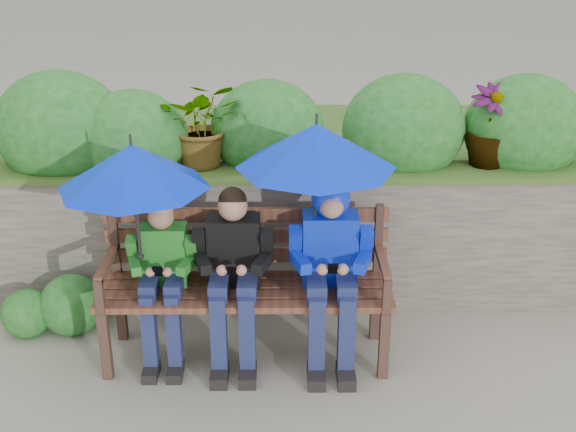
{
  "coord_description": "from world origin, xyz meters",
  "views": [
    {
      "loc": [
        -0.03,
        -4.03,
        2.66
      ],
      "look_at": [
        0.0,
        0.1,
        0.95
      ],
      "focal_mm": 45.0,
      "sensor_mm": 36.0,
      "label": 1
    }
  ],
  "objects_px": {
    "boy_middle": "(234,268)",
    "boy_right": "(331,258)",
    "umbrella_right": "(316,146)",
    "boy_left": "(163,272)",
    "umbrella_left": "(133,166)",
    "park_bench": "(246,275)"
  },
  "relations": [
    {
      "from": "boy_right",
      "to": "park_bench",
      "type": "bearing_deg",
      "value": 171.73
    },
    {
      "from": "umbrella_right",
      "to": "boy_middle",
      "type": "bearing_deg",
      "value": -172.09
    },
    {
      "from": "park_bench",
      "to": "umbrella_right",
      "type": "distance_m",
      "value": 0.97
    },
    {
      "from": "boy_middle",
      "to": "boy_right",
      "type": "bearing_deg",
      "value": 0.91
    },
    {
      "from": "boy_middle",
      "to": "boy_right",
      "type": "height_order",
      "value": "boy_right"
    },
    {
      "from": "boy_right",
      "to": "boy_left",
      "type": "bearing_deg",
      "value": -179.94
    },
    {
      "from": "boy_right",
      "to": "umbrella_right",
      "type": "distance_m",
      "value": 0.72
    },
    {
      "from": "park_bench",
      "to": "boy_right",
      "type": "xyz_separation_m",
      "value": [
        0.53,
        -0.08,
        0.16
      ]
    },
    {
      "from": "boy_middle",
      "to": "umbrella_left",
      "type": "relative_size",
      "value": 1.27
    },
    {
      "from": "umbrella_right",
      "to": "boy_right",
      "type": "bearing_deg",
      "value": -31.88
    },
    {
      "from": "boy_right",
      "to": "umbrella_right",
      "type": "xyz_separation_m",
      "value": [
        -0.1,
        0.06,
        0.71
      ]
    },
    {
      "from": "boy_right",
      "to": "umbrella_left",
      "type": "relative_size",
      "value": 1.31
    },
    {
      "from": "umbrella_left",
      "to": "boy_middle",
      "type": "bearing_deg",
      "value": 2.05
    },
    {
      "from": "boy_middle",
      "to": "umbrella_right",
      "type": "xyz_separation_m",
      "value": [
        0.51,
        0.07,
        0.77
      ]
    },
    {
      "from": "boy_left",
      "to": "umbrella_right",
      "type": "relative_size",
      "value": 1.1
    },
    {
      "from": "boy_middle",
      "to": "umbrella_left",
      "type": "bearing_deg",
      "value": -177.95
    },
    {
      "from": "umbrella_right",
      "to": "park_bench",
      "type": "bearing_deg",
      "value": 177.81
    },
    {
      "from": "park_bench",
      "to": "boy_middle",
      "type": "xyz_separation_m",
      "value": [
        -0.07,
        -0.09,
        0.1
      ]
    },
    {
      "from": "boy_left",
      "to": "boy_right",
      "type": "bearing_deg",
      "value": 0.06
    },
    {
      "from": "boy_middle",
      "to": "umbrella_left",
      "type": "xyz_separation_m",
      "value": [
        -0.57,
        -0.02,
        0.67
      ]
    },
    {
      "from": "umbrella_left",
      "to": "park_bench",
      "type": "bearing_deg",
      "value": 9.52
    },
    {
      "from": "umbrella_left",
      "to": "boy_left",
      "type": "bearing_deg",
      "value": 12.98
    }
  ]
}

